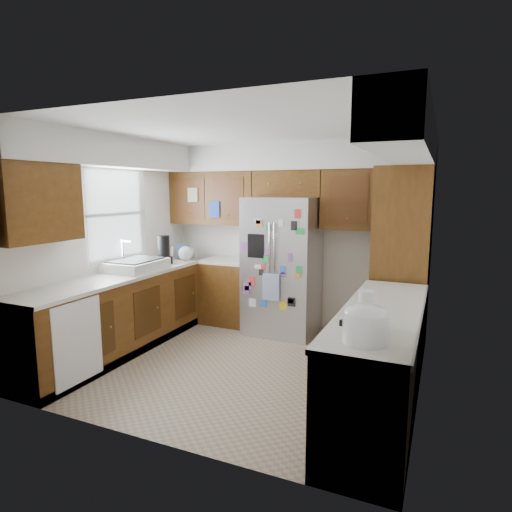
{
  "coord_description": "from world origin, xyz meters",
  "views": [
    {
      "loc": [
        1.92,
        -4.03,
        1.89
      ],
      "look_at": [
        -0.01,
        0.35,
        1.15
      ],
      "focal_mm": 30.0,
      "sensor_mm": 36.0,
      "label": 1
    }
  ],
  "objects_px": {
    "paper_towel": "(366,307)",
    "pantry": "(402,261)",
    "rice_cooker": "(365,323)",
    "fridge": "(282,266)"
  },
  "relations": [
    {
      "from": "pantry",
      "to": "fridge",
      "type": "xyz_separation_m",
      "value": [
        -1.5,
        0.05,
        -0.17
      ]
    },
    {
      "from": "rice_cooker",
      "to": "fridge",
      "type": "bearing_deg",
      "value": 120.64
    },
    {
      "from": "paper_towel",
      "to": "pantry",
      "type": "bearing_deg",
      "value": 88.37
    },
    {
      "from": "pantry",
      "to": "fridge",
      "type": "bearing_deg",
      "value": 177.95
    },
    {
      "from": "pantry",
      "to": "rice_cooker",
      "type": "bearing_deg",
      "value": -90.01
    },
    {
      "from": "pantry",
      "to": "paper_towel",
      "type": "height_order",
      "value": "pantry"
    },
    {
      "from": "rice_cooker",
      "to": "pantry",
      "type": "bearing_deg",
      "value": 89.99
    },
    {
      "from": "rice_cooker",
      "to": "paper_towel",
      "type": "distance_m",
      "value": 0.39
    },
    {
      "from": "fridge",
      "to": "rice_cooker",
      "type": "height_order",
      "value": "fridge"
    },
    {
      "from": "fridge",
      "to": "rice_cooker",
      "type": "relative_size",
      "value": 6.03
    }
  ]
}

